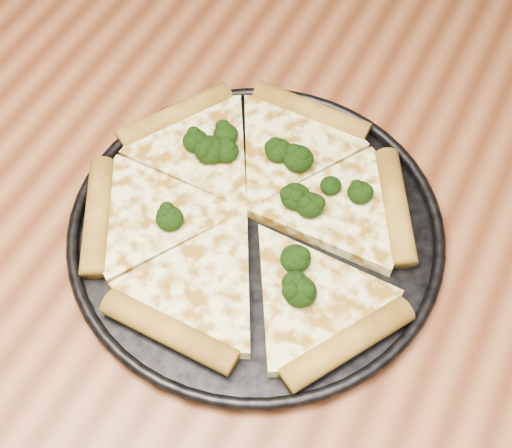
% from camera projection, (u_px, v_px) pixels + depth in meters
% --- Properties ---
extents(dining_table, '(1.20, 0.90, 0.75)m').
position_uv_depth(dining_table, '(225.00, 302.00, 0.73)').
color(dining_table, brown).
rests_on(dining_table, ground).
extents(pizza_pan, '(0.34, 0.34, 0.02)m').
position_uv_depth(pizza_pan, '(256.00, 229.00, 0.66)').
color(pizza_pan, black).
rests_on(pizza_pan, dining_table).
extents(pizza, '(0.33, 0.29, 0.02)m').
position_uv_depth(pizza, '(249.00, 213.00, 0.66)').
color(pizza, '#FFFB9C').
rests_on(pizza, pizza_pan).
extents(broccoli_florets, '(0.19, 0.15, 0.02)m').
position_uv_depth(broccoli_florets, '(267.00, 192.00, 0.66)').
color(broccoli_florets, black).
rests_on(broccoli_florets, pizza).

